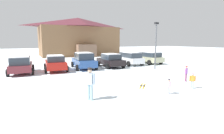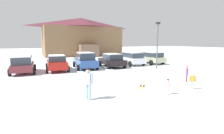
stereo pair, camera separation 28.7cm
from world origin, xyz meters
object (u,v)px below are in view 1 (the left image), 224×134
object	(u,v)px
parked_white_suv	(130,58)
parked_maroon_van	(21,64)
parked_red_sedan	(55,63)
pair_of_skis	(143,86)
skier_child_in_pink_snowsuit	(169,86)
parked_beige_suv	(149,57)
parked_black_sedan	(111,60)
skier_child_in_purple_jacket	(186,73)
skier_child_in_orange_jacket	(192,80)
parked_blue_hatchback	(84,60)
ski_lodge	(79,37)
skier_adult_in_blue_parka	(90,82)
lamp_post	(156,43)

from	to	relation	value
parked_white_suv	parked_maroon_van	bearing A→B (deg)	-178.70
parked_white_suv	parked_red_sedan	bearing A→B (deg)	-178.53
pair_of_skis	skier_child_in_pink_snowsuit	bearing A→B (deg)	-85.99
parked_maroon_van	parked_beige_suv	bearing A→B (deg)	0.72
parked_black_sedan	skier_child_in_purple_jacket	world-z (taller)	parked_black_sedan
parked_beige_suv	skier_child_in_orange_jacket	xyz separation A→B (m)	(-6.04, -11.34, -0.30)
parked_black_sedan	skier_child_in_purple_jacket	xyz separation A→B (m)	(1.48, -9.28, -0.14)
parked_maroon_van	parked_blue_hatchback	world-z (taller)	parked_blue_hatchback
parked_beige_suv	skier_child_in_purple_jacket	world-z (taller)	parked_beige_suv
ski_lodge	parked_beige_suv	size ratio (longest dim) A/B	3.76
ski_lodge	parked_maroon_van	distance (m)	22.15
parked_blue_hatchback	parked_red_sedan	bearing A→B (deg)	-177.58
parked_blue_hatchback	parked_black_sedan	distance (m)	3.16
parked_black_sedan	pair_of_skis	distance (m)	9.21
parked_blue_hatchback	parked_beige_suv	bearing A→B (deg)	0.13
ski_lodge	skier_child_in_pink_snowsuit	world-z (taller)	ski_lodge
skier_child_in_pink_snowsuit	ski_lodge	bearing A→B (deg)	81.61
parked_maroon_van	skier_child_in_purple_jacket	distance (m)	14.40
ski_lodge	parked_white_suv	bearing A→B (deg)	-87.39
parked_beige_suv	pair_of_skis	distance (m)	12.59
skier_child_in_pink_snowsuit	skier_child_in_purple_jacket	size ratio (longest dim) A/B	0.77
parked_blue_hatchback	parked_beige_suv	xyz separation A→B (m)	(9.23, 0.02, -0.02)
skier_child_in_orange_jacket	pair_of_skis	world-z (taller)	skier_child_in_orange_jacket
skier_adult_in_blue_parka	skier_child_in_pink_snowsuit	world-z (taller)	skier_adult_in_blue_parka
skier_child_in_pink_snowsuit	parked_beige_suv	bearing A→B (deg)	54.35
parked_maroon_van	lamp_post	world-z (taller)	lamp_post
skier_adult_in_blue_parka	parked_maroon_van	bearing A→B (deg)	105.96
skier_child_in_purple_jacket	skier_child_in_orange_jacket	world-z (taller)	skier_child_in_purple_jacket
parked_black_sedan	skier_adult_in_blue_parka	bearing A→B (deg)	-122.98
skier_adult_in_blue_parka	skier_child_in_purple_jacket	bearing A→B (deg)	4.17
parked_maroon_van	parked_red_sedan	xyz separation A→B (m)	(3.10, 0.04, -0.07)
skier_child_in_purple_jacket	parked_maroon_van	bearing A→B (deg)	138.44
ski_lodge	skier_adult_in_blue_parka	xyz separation A→B (m)	(-8.67, -28.75, -3.06)
skier_adult_in_blue_parka	pair_of_skis	distance (m)	4.32
parked_white_suv	skier_child_in_orange_jacket	xyz separation A→B (m)	(-3.04, -11.43, -0.32)
skier_child_in_pink_snowsuit	parked_black_sedan	bearing A→B (deg)	79.05
lamp_post	skier_child_in_pink_snowsuit	bearing A→B (deg)	-127.57
parked_maroon_van	parked_red_sedan	size ratio (longest dim) A/B	0.92
parked_beige_suv	parked_maroon_van	bearing A→B (deg)	-179.28
ski_lodge	lamp_post	distance (m)	22.56
parked_black_sedan	parked_red_sedan	bearing A→B (deg)	177.09
parked_maroon_van	skier_child_in_orange_jacket	size ratio (longest dim) A/B	4.21
parked_black_sedan	skier_adult_in_blue_parka	size ratio (longest dim) A/B	2.58
parked_beige_suv	skier_adult_in_blue_parka	xyz separation A→B (m)	(-12.50, -10.32, 0.08)
parked_black_sedan	skier_adult_in_blue_parka	world-z (taller)	skier_adult_in_blue_parka
parked_blue_hatchback	skier_child_in_purple_jacket	size ratio (longest dim) A/B	4.18
parked_maroon_van	parked_black_sedan	bearing A→B (deg)	-1.68
ski_lodge	parked_black_sedan	xyz separation A→B (m)	(-2.28, -18.90, -3.20)
parked_white_suv	parked_beige_suv	world-z (taller)	parked_white_suv
ski_lodge	parked_blue_hatchback	distance (m)	19.48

